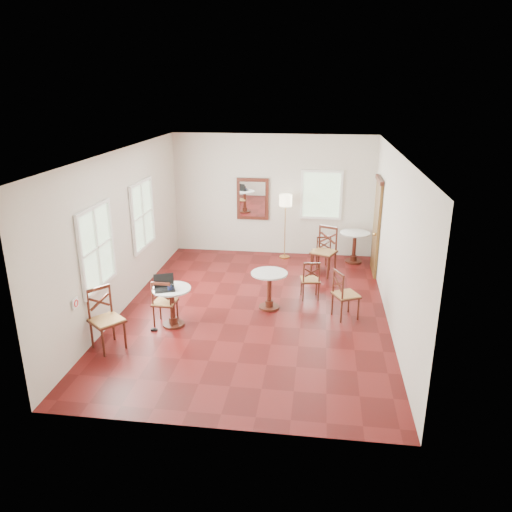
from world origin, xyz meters
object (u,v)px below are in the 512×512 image
Objects in this scene: laptop at (164,286)px; chair_mid_a at (310,280)px; chair_back_b at (324,251)px; chair_mid_b at (345,295)px; chair_near_a at (165,302)px; cafe_table_mid at (269,286)px; floor_lamp at (285,205)px; power_adapter at (154,330)px; chair_back_a at (322,252)px; navy_mug at (170,288)px; water_glass at (173,286)px; mouse at (172,287)px; cafe_table_near at (172,302)px; chair_near_b at (106,319)px; cafe_table_back at (354,244)px.

chair_mid_a is at bearing 10.04° from laptop.
chair_back_b reaches higher than chair_mid_a.
chair_near_a is at bearing 75.36° from chair_mid_b.
cafe_table_mid is 0.68× the size of chair_back_b.
floor_lamp is at bearing -4.26° from chair_mid_b.
chair_mid_a is at bearing 33.36° from power_adapter.
navy_mug is (-2.61, -3.41, 0.35)m from chair_back_a.
water_glass is (-2.65, -2.96, 0.22)m from chair_back_b.
chair_near_a reaches higher than chair_mid_a.
chair_near_a is 0.35m from mouse.
chair_back_b is at bearing -131.86° from chair_near_a.
floor_lamp is 17.51× the size of mouse.
chair_back_b is (2.83, 2.92, 0.11)m from chair_near_a.
cafe_table_mid is at bearing 32.34° from power_adapter.
water_glass is at bearing -25.51° from cafe_table_near.
mouse is (0.84, 0.92, 0.23)m from chair_near_b.
chair_mid_b is 3.27m from laptop.
mouse is at bearing 136.88° from water_glass.
chair_mid_a is 9.59× the size of water_glass.
chair_mid_b is (3.89, 1.64, -0.05)m from chair_near_b.
chair_near_b reaches higher than chair_near_a.
cafe_table_back is at bearing 26.19° from laptop.
chair_near_a is 0.40m from navy_mug.
power_adapter is (-0.28, -0.27, -0.72)m from mouse.
floor_lamp is 14.49× the size of navy_mug.
navy_mug is at bearing -98.98° from water_glass.
navy_mug is at bearing 27.42° from power_adapter.
chair_mid_b is at bearing -9.03° from cafe_table_mid.
chair_mid_b is at bearing 15.34° from navy_mug.
cafe_table_mid is at bearing -91.30° from floor_lamp.
chair_back_b is (2.67, 2.94, 0.10)m from cafe_table_near.
chair_near_b is at bearing 85.92° from chair_mid_b.
chair_near_b is 5.21m from chair_back_b.
navy_mug is at bearing -130.66° from cafe_table_back.
chair_mid_a is (-1.00, -2.33, -0.06)m from cafe_table_back.
cafe_table_mid is at bearing 8.15° from laptop.
cafe_table_mid is 2.04m from laptop.
cafe_table_mid is 0.90× the size of chair_mid_a.
chair_back_a is (2.62, 3.30, -0.03)m from cafe_table_near.
navy_mug is (-3.04, -0.83, 0.31)m from chair_mid_b.
cafe_table_mid is 3.09m from chair_near_b.
mouse is at bearing -3.55° from chair_near_b.
power_adapter is (-0.17, -0.21, -0.76)m from laptop.
chair_near_b is at bearing -151.85° from laptop.
floor_lamp is 4.44m from laptop.
laptop reaches higher than cafe_table_near.
navy_mug is (-1.62, -1.06, 0.31)m from cafe_table_mid.
cafe_table_back is 0.73× the size of chair_near_b.
cafe_table_back is at bearing 49.34° from navy_mug.
chair_mid_b is 3.14m from mouse.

